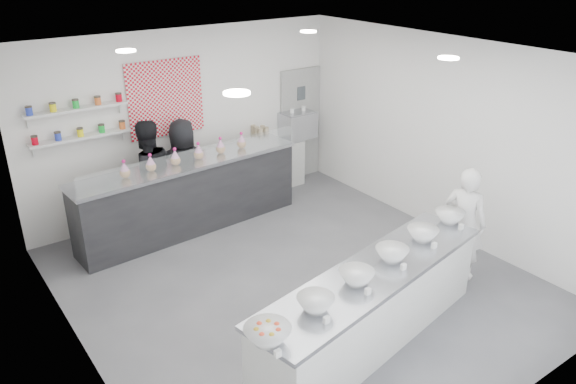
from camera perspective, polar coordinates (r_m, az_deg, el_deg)
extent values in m
plane|color=#515156|center=(7.66, 0.79, -9.03)|extent=(6.00, 6.00, 0.00)
plane|color=white|center=(6.54, 0.94, 13.62)|extent=(6.00, 6.00, 0.00)
plane|color=white|center=(9.40, -10.20, 7.05)|extent=(5.50, 0.00, 5.50)
plane|color=white|center=(5.91, -21.17, -4.70)|extent=(0.00, 6.00, 6.00)
plane|color=white|center=(8.79, 15.47, 5.36)|extent=(0.00, 6.00, 6.00)
cube|color=gray|center=(10.66, 1.25, 6.89)|extent=(0.88, 0.04, 2.10)
cube|color=red|center=(9.12, -12.32, 9.30)|extent=(1.25, 0.03, 1.20)
cube|color=silver|center=(8.71, -20.32, 5.25)|extent=(1.45, 0.22, 0.04)
cube|color=silver|center=(8.60, -20.72, 7.90)|extent=(1.45, 0.22, 0.04)
cylinder|color=white|center=(4.97, -5.23, 9.99)|extent=(0.24, 0.24, 0.02)
cylinder|color=white|center=(6.80, 15.98, 12.96)|extent=(0.24, 0.24, 0.02)
cylinder|color=white|center=(7.28, -16.14, 13.62)|extent=(0.24, 0.24, 0.02)
cylinder|color=white|center=(8.64, 2.09, 15.99)|extent=(0.24, 0.24, 0.02)
cube|color=beige|center=(6.46, 8.52, -11.41)|extent=(3.44, 1.37, 0.92)
cube|color=black|center=(8.87, -9.90, -0.41)|extent=(3.69, 0.89, 1.13)
cube|color=white|center=(8.34, -9.15, 3.41)|extent=(3.60, 0.23, 0.31)
cube|color=beige|center=(10.30, -1.49, 2.68)|extent=(1.19, 0.38, 0.88)
cube|color=#93969E|center=(10.38, 1.00, 6.80)|extent=(0.61, 0.42, 0.47)
imported|color=white|center=(7.78, 17.46, -3.05)|extent=(0.56, 0.67, 1.57)
imported|color=black|center=(8.85, -14.04, 1.47)|extent=(0.88, 0.69, 1.80)
imported|color=black|center=(9.16, -10.46, 2.17)|extent=(0.94, 0.75, 1.68)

